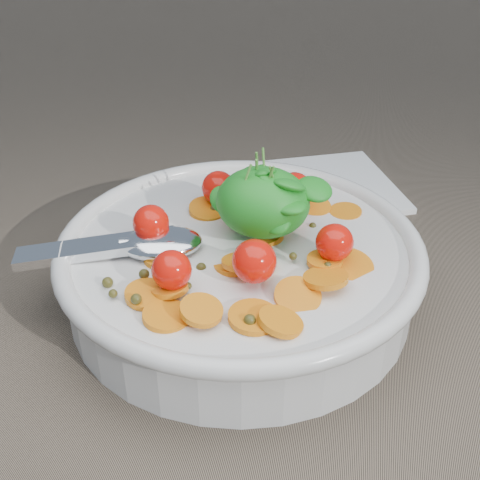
# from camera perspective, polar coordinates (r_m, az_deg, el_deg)

# --- Properties ---
(ground) EXTENTS (6.00, 6.00, 0.00)m
(ground) POSITION_cam_1_polar(r_m,az_deg,el_deg) (0.52, 0.22, -6.19)
(ground) COLOR #776855
(ground) RESTS_ON ground
(bowl) EXTENTS (0.33, 0.31, 0.13)m
(bowl) POSITION_cam_1_polar(r_m,az_deg,el_deg) (0.51, 0.02, -2.26)
(bowl) COLOR silver
(bowl) RESTS_ON ground
(napkin) EXTENTS (0.22, 0.21, 0.01)m
(napkin) POSITION_cam_1_polar(r_m,az_deg,el_deg) (0.71, 7.28, 4.97)
(napkin) COLOR white
(napkin) RESTS_ON ground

